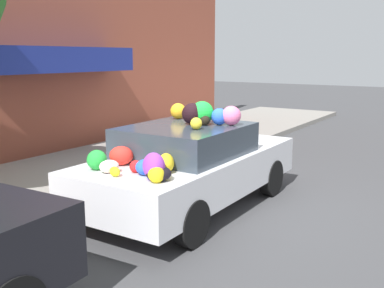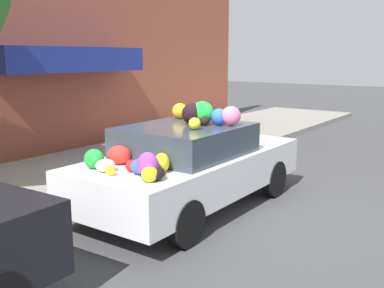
# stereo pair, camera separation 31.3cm
# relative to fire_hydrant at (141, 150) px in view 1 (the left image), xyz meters

# --- Properties ---
(ground_plane) EXTENTS (60.00, 60.00, 0.00)m
(ground_plane) POSITION_rel_fire_hydrant_xyz_m (-1.06, -1.78, -0.48)
(ground_plane) COLOR #424244
(sidewalk_curb) EXTENTS (24.00, 3.20, 0.14)m
(sidewalk_curb) POSITION_rel_fire_hydrant_xyz_m (-1.06, 0.92, -0.41)
(sidewalk_curb) COLOR gray
(sidewalk_curb) RESTS_ON ground
(fire_hydrant) EXTENTS (0.20, 0.20, 0.70)m
(fire_hydrant) POSITION_rel_fire_hydrant_xyz_m (0.00, 0.00, 0.00)
(fire_hydrant) COLOR gold
(fire_hydrant) RESTS_ON sidewalk_curb
(art_car) EXTENTS (3.92, 1.74, 1.61)m
(art_car) POSITION_rel_fire_hydrant_xyz_m (-1.11, -1.87, 0.21)
(art_car) COLOR silver
(art_car) RESTS_ON ground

